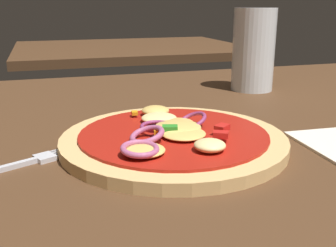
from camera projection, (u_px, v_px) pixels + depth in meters
name	position (u px, v px, depth m)	size (l,w,h in m)	color
dining_table	(181.00, 160.00, 0.44)	(1.28, 0.96, 0.03)	#4C301C
pizza	(173.00, 138.00, 0.44)	(0.25, 0.25, 0.03)	tan
fork	(6.00, 168.00, 0.38)	(0.17, 0.09, 0.00)	silver
beer_glass	(253.00, 54.00, 0.71)	(0.07, 0.07, 0.14)	silver
background_table	(130.00, 49.00, 1.47)	(0.81, 0.61, 0.03)	#4C301C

